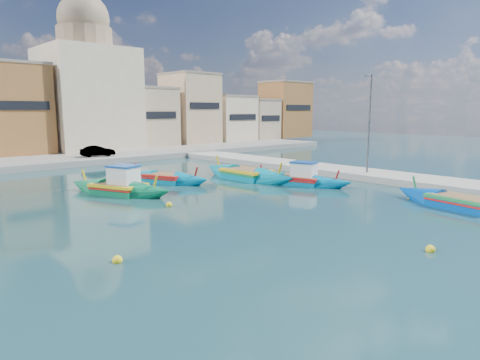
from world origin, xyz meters
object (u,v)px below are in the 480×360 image
quay_street_lamp (369,123)px  luzzu_turquoise_cabin (298,180)px  church_block (87,84)px  luzzu_green (166,179)px  luzzu_cyan_mid (247,175)px  luzzu_blue_south (462,204)px  luzzu_blue_cabin (119,189)px

quay_street_lamp → luzzu_turquoise_cabin: 7.46m
church_block → luzzu_green: church_block is taller
luzzu_cyan_mid → luzzu_green: 6.26m
luzzu_turquoise_cabin → luzzu_blue_south: luzzu_turquoise_cabin is taller
luzzu_cyan_mid → luzzu_blue_south: luzzu_cyan_mid is taller
quay_street_lamp → luzzu_cyan_mid: (-7.03, 6.22, -4.04)m
luzzu_turquoise_cabin → luzzu_blue_south: size_ratio=0.96×
church_block → luzzu_turquoise_cabin: (1.46, -32.09, -8.09)m
church_block → luzzu_green: (-5.16, -24.93, -8.16)m
luzzu_turquoise_cabin → luzzu_blue_cabin: 12.47m
church_block → quay_street_lamp: size_ratio=2.39×
church_block → luzzu_blue_south: (2.12, -43.11, -8.15)m
luzzu_green → quay_street_lamp: bearing=-35.7°
luzzu_turquoise_cabin → luzzu_green: luzzu_turquoise_cabin is taller
luzzu_cyan_mid → luzzu_green: bearing=153.0°
luzzu_turquoise_cabin → luzzu_blue_south: (0.66, -11.02, -0.06)m
quay_street_lamp → luzzu_green: (-12.61, 9.07, -4.09)m
quay_street_lamp → luzzu_green: bearing=144.3°
luzzu_blue_south → luzzu_turquoise_cabin: bearing=93.4°
luzzu_turquoise_cabin → luzzu_blue_south: bearing=-86.6°
church_block → luzzu_blue_cabin: church_block is taller
church_block → luzzu_cyan_mid: 28.94m
luzzu_cyan_mid → luzzu_blue_south: (1.70, -15.33, -0.04)m
church_block → luzzu_green: size_ratio=2.52×
quay_street_lamp → luzzu_turquoise_cabin: (-5.99, 1.91, -4.02)m
luzzu_cyan_mid → luzzu_blue_south: size_ratio=1.10×
quay_street_lamp → luzzu_blue_south: 11.32m
church_block → luzzu_cyan_mid: church_block is taller
church_block → luzzu_cyan_mid: size_ratio=1.99×
quay_street_lamp → luzzu_blue_south: quay_street_lamp is taller
luzzu_blue_south → luzzu_green: bearing=111.8°
luzzu_blue_cabin → luzzu_turquoise_cabin: bearing=-26.1°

